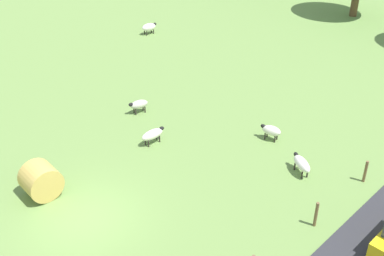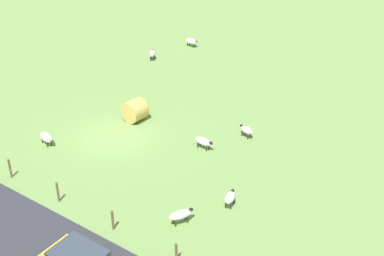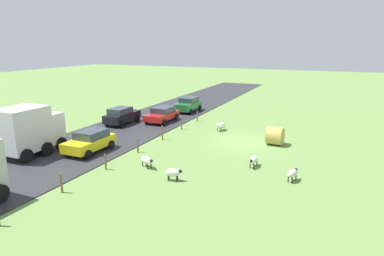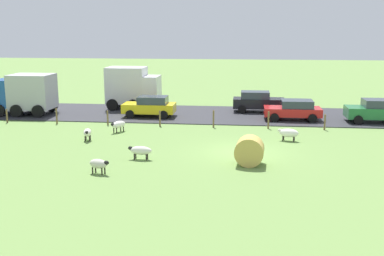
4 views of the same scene
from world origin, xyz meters
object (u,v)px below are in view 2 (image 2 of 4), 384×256
sheep_0 (204,142)px  sheep_5 (230,198)px  sheep_1 (152,53)px  sheep_3 (46,137)px  hay_bale_0 (135,110)px  sheep_2 (246,130)px  sheep_7 (181,215)px  sheep_4 (191,41)px

sheep_0 → sheep_5: (3.78, 4.15, 0.02)m
sheep_1 → sheep_3: (14.14, 3.10, -0.04)m
sheep_0 → sheep_3: 9.54m
sheep_3 → hay_bale_0: hay_bale_0 is taller
sheep_2 → sheep_3: bearing=-50.9°
sheep_2 → sheep_3: 12.24m
sheep_2 → sheep_3: sheep_3 is taller
sheep_0 → hay_bale_0: size_ratio=0.89×
sheep_3 → hay_bale_0: size_ratio=0.91×
sheep_0 → sheep_7: sheep_7 is taller
sheep_2 → sheep_1: bearing=-117.0°
sheep_0 → sheep_3: sheep_3 is taller
sheep_2 → sheep_7: size_ratio=0.85×
sheep_2 → hay_bale_0: 7.45m
sheep_1 → sheep_7: bearing=42.4°
sheep_5 → sheep_3: bearing=-84.1°
sheep_1 → sheep_0: bearing=50.9°
sheep_4 → hay_bale_0: bearing=19.4°
sheep_1 → sheep_3: sheep_1 is taller
sheep_3 → hay_bale_0: 5.92m
sheep_2 → sheep_7: (8.98, 1.49, 0.02)m
sheep_2 → hay_bale_0: hay_bale_0 is taller
sheep_3 → sheep_5: sheep_3 is taller
sheep_0 → sheep_3: bearing=-58.0°
sheep_0 → sheep_5: sheep_5 is taller
sheep_3 → sheep_1: bearing=-167.6°
sheep_3 → sheep_4: sheep_3 is taller
sheep_1 → hay_bale_0: 10.34m
sheep_1 → sheep_4: (-4.27, 0.94, -0.06)m
sheep_4 → sheep_7: size_ratio=1.02×
sheep_7 → sheep_5: bearing=153.8°
sheep_0 → sheep_4: bearing=-142.5°
hay_bale_0 → sheep_0: bearing=86.5°
sheep_3 → sheep_5: (-1.27, 12.24, 0.00)m
sheep_3 → sheep_4: bearing=-173.3°
sheep_1 → hay_bale_0: hay_bale_0 is taller
sheep_0 → sheep_1: bearing=-129.1°
sheep_1 → hay_bale_0: size_ratio=0.74×
sheep_0 → sheep_7: bearing=24.6°
sheep_2 → sheep_4: (-10.70, -11.66, -0.01)m
sheep_0 → sheep_2: size_ratio=1.18×
sheep_3 → sheep_4: (-18.41, -2.16, -0.01)m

